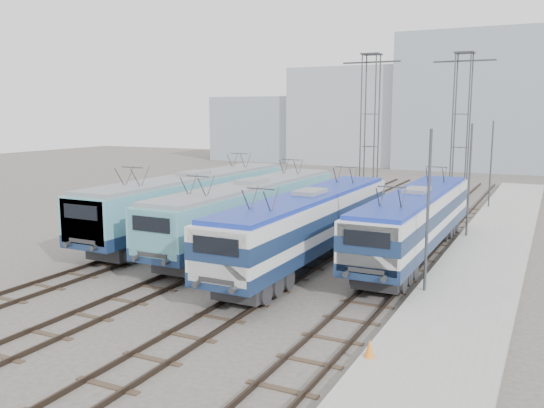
% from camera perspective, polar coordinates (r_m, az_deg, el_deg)
% --- Properties ---
extents(ground, '(160.00, 160.00, 0.00)m').
position_cam_1_polar(ground, '(26.41, -4.87, -7.79)').
color(ground, '#514C47').
extents(platform, '(4.00, 70.00, 0.30)m').
position_cam_1_polar(platform, '(30.65, 20.09, -5.64)').
color(platform, '#9E9E99').
rests_on(platform, ground).
extents(locomotive_far_left, '(2.98, 18.86, 3.55)m').
position_cam_1_polar(locomotive_far_left, '(35.65, -7.94, 0.44)').
color(locomotive_far_left, '#16284A').
rests_on(locomotive_far_left, ground).
extents(locomotive_center_left, '(2.86, 18.09, 3.40)m').
position_cam_1_polar(locomotive_center_left, '(32.62, -2.23, -0.44)').
color(locomotive_center_left, '#16284A').
rests_on(locomotive_center_left, ground).
extents(locomotive_center_right, '(2.81, 17.74, 3.34)m').
position_cam_1_polar(locomotive_center_right, '(28.81, 3.61, -1.70)').
color(locomotive_center_right, '#16284A').
rests_on(locomotive_center_right, ground).
extents(locomotive_far_right, '(2.74, 17.30, 3.25)m').
position_cam_1_polar(locomotive_far_right, '(30.93, 13.98, -1.30)').
color(locomotive_far_right, '#16284A').
rests_on(locomotive_far_right, ground).
extents(catenary_tower_west, '(4.50, 1.20, 12.00)m').
position_cam_1_polar(catenary_tower_west, '(45.52, 9.66, 7.70)').
color(catenary_tower_west, '#3F4247').
rests_on(catenary_tower_west, ground).
extents(catenary_tower_east, '(4.50, 1.20, 12.00)m').
position_cam_1_polar(catenary_tower_east, '(46.06, 18.22, 7.39)').
color(catenary_tower_east, '#3F4247').
rests_on(catenary_tower_east, ground).
extents(mast_front, '(0.12, 0.12, 7.00)m').
position_cam_1_polar(mast_front, '(24.36, 15.16, -1.04)').
color(mast_front, '#3F4247').
rests_on(mast_front, ground).
extents(mast_mid, '(0.12, 0.12, 7.00)m').
position_cam_1_polar(mast_mid, '(36.10, 18.94, 2.00)').
color(mast_mid, '#3F4247').
rests_on(mast_mid, ground).
extents(mast_rear, '(0.12, 0.12, 7.00)m').
position_cam_1_polar(mast_rear, '(47.96, 20.86, 3.54)').
color(mast_rear, '#3F4247').
rests_on(mast_rear, ground).
extents(safety_cone, '(0.32, 0.32, 0.56)m').
position_cam_1_polar(safety_cone, '(18.19, 9.64, -13.94)').
color(safety_cone, orange).
rests_on(safety_cone, platform).
extents(building_west, '(18.00, 12.00, 14.00)m').
position_cam_1_polar(building_west, '(87.87, 8.49, 8.58)').
color(building_west, '#98A0AA').
rests_on(building_west, ground).
extents(building_center, '(22.00, 14.00, 18.00)m').
position_cam_1_polar(building_center, '(84.07, 20.43, 9.46)').
color(building_center, '#8A97A8').
rests_on(building_center, ground).
extents(building_far_west, '(14.00, 10.00, 10.00)m').
position_cam_1_polar(building_far_west, '(94.10, -0.92, 7.49)').
color(building_far_west, '#8A97A8').
rests_on(building_far_west, ground).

